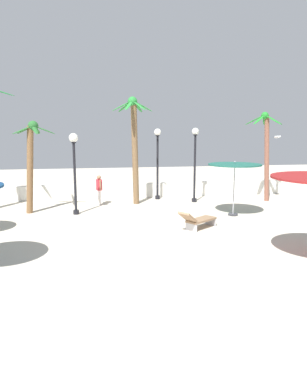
{
  "coord_description": "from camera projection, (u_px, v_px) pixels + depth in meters",
  "views": [
    {
      "loc": [
        -2.5,
        -11.03,
        3.88
      ],
      "look_at": [
        0.0,
        3.42,
        1.4
      ],
      "focal_mm": 33.23,
      "sensor_mm": 36.0,
      "label": 1
    }
  ],
  "objects": [
    {
      "name": "lamp_post_1",
      "position": [
        158.0,
        154.0,
        20.39
      ],
      "size": [
        0.4,
        0.4,
        4.07
      ],
      "color": "black",
      "rests_on": "ground_plane"
    },
    {
      "name": "lounge_chair_0",
      "position": [
        198.0,
        220.0,
        14.3
      ],
      "size": [
        1.84,
        1.55,
        0.84
      ],
      "color": "#B7B7BC",
      "rests_on": "ground_plane"
    },
    {
      "name": "palm_tree_1",
      "position": [
        134.0,
        140.0,
        18.93
      ],
      "size": [
        2.2,
        1.99,
        5.72
      ],
      "color": "brown",
      "rests_on": "ground_plane"
    },
    {
      "name": "lamp_post_2",
      "position": [
        195.0,
        156.0,
        19.57
      ],
      "size": [
        0.38,
        0.38,
        4.11
      ],
      "color": "black",
      "rests_on": "ground_plane"
    },
    {
      "name": "ground_plane",
      "position": [
        171.0,
        250.0,
        11.78
      ],
      "size": [
        56.0,
        56.0,
        0.0
      ],
      "primitive_type": "plane",
      "color": "beige"
    },
    {
      "name": "guest_0",
      "position": [
        99.0,
        187.0,
        18.96
      ],
      "size": [
        0.32,
        0.55,
        1.61
      ],
      "color": "silver",
      "rests_on": "ground_plane"
    },
    {
      "name": "patio_umbrella_3",
      "position": [
        235.0,
        167.0,
        16.37
      ],
      "size": [
        2.44,
        2.44,
        2.56
      ],
      "color": "#333338",
      "rests_on": "ground_plane"
    },
    {
      "name": "lamp_post_0",
      "position": [
        74.0,
        160.0,
        16.56
      ],
      "size": [
        0.43,
        0.43,
        3.83
      ],
      "color": "black",
      "rests_on": "ground_plane"
    },
    {
      "name": "palm_tree_0",
      "position": [
        31.0,
        157.0,
        16.84
      ],
      "size": [
        1.92,
        1.97,
        4.41
      ],
      "color": "brown",
      "rests_on": "ground_plane"
    },
    {
      "name": "boundary_wall",
      "position": [
        135.0,
        190.0,
        21.2
      ],
      "size": [
        25.2,
        0.3,
        0.87
      ],
      "primitive_type": "cube",
      "color": "silver",
      "rests_on": "ground_plane"
    },
    {
      "name": "palm_tree_2",
      "position": [
        266.0,
        147.0,
        19.78
      ],
      "size": [
        2.04,
        2.01,
        4.98
      ],
      "color": "brown",
      "rests_on": "ground_plane"
    },
    {
      "name": "seagull_0",
      "position": [
        277.0,
        137.0,
        19.77
      ],
      "size": [
        0.64,
        0.81,
        0.14
      ],
      "color": "white"
    }
  ]
}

